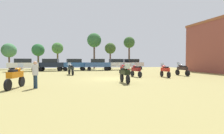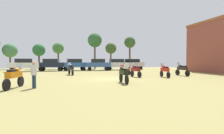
{
  "view_description": "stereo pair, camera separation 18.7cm",
  "coord_description": "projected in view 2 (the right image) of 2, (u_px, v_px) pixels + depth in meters",
  "views": [
    {
      "loc": [
        -3.71,
        -15.5,
        1.69
      ],
      "look_at": [
        1.76,
        6.06,
        0.88
      ],
      "focal_mm": 27.47,
      "sensor_mm": 36.0,
      "label": 1
    },
    {
      "loc": [
        -3.53,
        -15.54,
        1.69
      ],
      "look_at": [
        1.76,
        6.06,
        0.88
      ],
      "focal_mm": 27.47,
      "sensor_mm": 36.0,
      "label": 2
    }
  ],
  "objects": [
    {
      "name": "tree_5",
      "position": [
        95.0,
        41.0,
        36.74
      ],
      "size": [
        3.03,
        3.03,
        7.6
      ],
      "color": "#4F3B2F",
      "rests_on": "ground"
    },
    {
      "name": "tree_7",
      "position": [
        130.0,
        43.0,
        38.48
      ],
      "size": [
        2.52,
        2.52,
        7.07
      ],
      "color": "#4F382D",
      "rests_on": "ground"
    },
    {
      "name": "tree_2",
      "position": [
        10.0,
        51.0,
        33.45
      ],
      "size": [
        2.74,
        2.74,
        5.07
      ],
      "color": "brown",
      "rests_on": "ground"
    },
    {
      "name": "car_2",
      "position": [
        74.0,
        64.0,
        29.21
      ],
      "size": [
        4.48,
        2.28,
        2.0
      ],
      "rotation": [
        0.0,
        0.0,
        1.69
      ],
      "color": "black",
      "rests_on": "ground"
    },
    {
      "name": "car_1",
      "position": [
        117.0,
        64.0,
        31.34
      ],
      "size": [
        4.33,
        1.87,
        2.0
      ],
      "rotation": [
        0.0,
        0.0,
        1.59
      ],
      "color": "black",
      "rests_on": "ground"
    },
    {
      "name": "motorcycle_3",
      "position": [
        135.0,
        70.0,
        17.66
      ],
      "size": [
        0.66,
        2.08,
        1.46
      ],
      "rotation": [
        0.0,
        0.0,
        0.16
      ],
      "color": "black",
      "rests_on": "ground"
    },
    {
      "name": "car_4",
      "position": [
        51.0,
        64.0,
        28.24
      ],
      "size": [
        4.48,
        2.29,
        2.0
      ],
      "rotation": [
        0.0,
        0.0,
        1.45
      ],
      "color": "black",
      "rests_on": "ground"
    },
    {
      "name": "motorcycle_1",
      "position": [
        14.0,
        76.0,
        10.34
      ],
      "size": [
        0.72,
        2.27,
        1.5
      ],
      "rotation": [
        0.0,
        0.0,
        -0.2
      ],
      "color": "black",
      "rests_on": "ground"
    },
    {
      "name": "motorcycle_5",
      "position": [
        165.0,
        70.0,
        17.38
      ],
      "size": [
        0.62,
        2.19,
        1.44
      ],
      "rotation": [
        0.0,
        0.0,
        -0.1
      ],
      "color": "black",
      "rests_on": "ground"
    },
    {
      "name": "ground_plane",
      "position": [
        109.0,
        79.0,
        15.99
      ],
      "size": [
        44.0,
        52.0,
        0.02
      ],
      "color": "olive"
    },
    {
      "name": "tree_3",
      "position": [
        58.0,
        49.0,
        34.74
      ],
      "size": [
        2.26,
        2.26,
        5.37
      ],
      "color": "brown",
      "rests_on": "ground"
    },
    {
      "name": "car_6",
      "position": [
        98.0,
        64.0,
        29.75
      ],
      "size": [
        4.49,
        2.33,
        2.0
      ],
      "rotation": [
        0.0,
        0.0,
        1.44
      ],
      "color": "black",
      "rests_on": "ground"
    },
    {
      "name": "motorcycle_2",
      "position": [
        71.0,
        69.0,
        20.3
      ],
      "size": [
        0.77,
        2.24,
        1.47
      ],
      "rotation": [
        0.0,
        0.0,
        0.23
      ],
      "color": "black",
      "rests_on": "ground"
    },
    {
      "name": "motorcycle_4",
      "position": [
        124.0,
        73.0,
        12.91
      ],
      "size": [
        0.62,
        2.12,
        1.48
      ],
      "rotation": [
        0.0,
        0.0,
        3.13
      ],
      "color": "black",
      "rests_on": "ground"
    },
    {
      "name": "car_5",
      "position": [
        24.0,
        64.0,
        26.55
      ],
      "size": [
        4.56,
        2.57,
        2.0
      ],
      "rotation": [
        0.0,
        0.0,
        1.76
      ],
      "color": "black",
      "rests_on": "ground"
    },
    {
      "name": "person_1",
      "position": [
        34.0,
        73.0,
        10.37
      ],
      "size": [
        0.48,
        0.48,
        1.65
      ],
      "rotation": [
        0.0,
        0.0,
        2.27
      ],
      "color": "#21354F",
      "rests_on": "ground"
    },
    {
      "name": "car_3",
      "position": [
        132.0,
        63.0,
        32.12
      ],
      "size": [
        4.54,
        2.51,
        2.0
      ],
      "rotation": [
        0.0,
        0.0,
        1.74
      ],
      "color": "black",
      "rests_on": "ground"
    },
    {
      "name": "motorcycle_6",
      "position": [
        182.0,
        69.0,
        19.18
      ],
      "size": [
        0.62,
        2.29,
        1.49
      ],
      "rotation": [
        0.0,
        0.0,
        0.05
      ],
      "color": "black",
      "rests_on": "ground"
    },
    {
      "name": "motorcycle_7",
      "position": [
        124.0,
        69.0,
        20.72
      ],
      "size": [
        0.85,
        2.17,
        1.44
      ],
      "rotation": [
        0.0,
        0.0,
        0.3
      ],
      "color": "black",
      "rests_on": "ground"
    },
    {
      "name": "tree_1",
      "position": [
        111.0,
        49.0,
        37.18
      ],
      "size": [
        2.39,
        2.39,
        5.57
      ],
      "color": "brown",
      "rests_on": "ground"
    },
    {
      "name": "tree_4",
      "position": [
        39.0,
        50.0,
        33.98
      ],
      "size": [
        2.43,
        2.43,
        5.03
      ],
      "color": "brown",
      "rests_on": "ground"
    }
  ]
}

